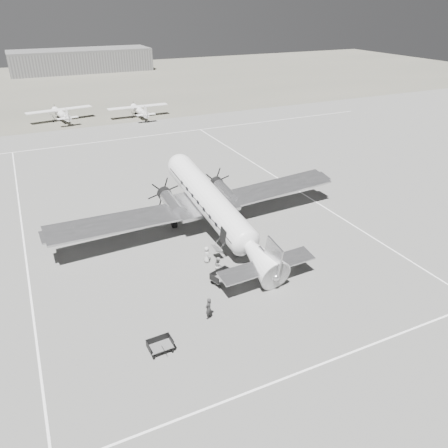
# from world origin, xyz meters

# --- Properties ---
(ground) EXTENTS (260.00, 260.00, 0.00)m
(ground) POSITION_xyz_m (0.00, 0.00, 0.00)
(ground) COLOR slate
(ground) RESTS_ON ground
(taxi_line_near) EXTENTS (60.00, 0.15, 0.01)m
(taxi_line_near) POSITION_xyz_m (0.00, -14.00, 0.01)
(taxi_line_near) COLOR white
(taxi_line_near) RESTS_ON ground
(taxi_line_right) EXTENTS (0.15, 80.00, 0.01)m
(taxi_line_right) POSITION_xyz_m (12.00, 0.00, 0.01)
(taxi_line_right) COLOR white
(taxi_line_right) RESTS_ON ground
(taxi_line_left) EXTENTS (0.15, 60.00, 0.01)m
(taxi_line_left) POSITION_xyz_m (-18.00, 10.00, 0.01)
(taxi_line_left) COLOR white
(taxi_line_left) RESTS_ON ground
(taxi_line_horizon) EXTENTS (90.00, 0.15, 0.01)m
(taxi_line_horizon) POSITION_xyz_m (0.00, 40.00, 0.01)
(taxi_line_horizon) COLOR white
(taxi_line_horizon) RESTS_ON ground
(grass_infield) EXTENTS (260.00, 90.00, 0.01)m
(grass_infield) POSITION_xyz_m (0.00, 95.00, 0.00)
(grass_infield) COLOR #666255
(grass_infield) RESTS_ON ground
(hangar_main) EXTENTS (42.00, 14.00, 6.60)m
(hangar_main) POSITION_xyz_m (5.00, 120.00, 3.30)
(hangar_main) COLOR slate
(hangar_main) RESTS_ON ground
(dc3_airliner) EXTENTS (31.19, 22.52, 5.73)m
(dc3_airliner) POSITION_xyz_m (-1.40, 3.86, 2.86)
(dc3_airliner) COLOR silver
(dc3_airliner) RESTS_ON ground
(light_plane_left) EXTENTS (13.26, 11.38, 2.48)m
(light_plane_left) POSITION_xyz_m (-9.03, 56.24, 1.24)
(light_plane_left) COLOR white
(light_plane_left) RESTS_ON ground
(light_plane_right) EXTENTS (11.75, 9.60, 2.40)m
(light_plane_right) POSITION_xyz_m (4.81, 52.92, 1.20)
(light_plane_right) COLOR white
(light_plane_right) RESTS_ON ground
(baggage_cart_near) EXTENTS (2.13, 1.79, 1.02)m
(baggage_cart_near) POSITION_xyz_m (-4.08, -3.44, 0.51)
(baggage_cart_near) COLOR #595959
(baggage_cart_near) RESTS_ON ground
(baggage_cart_far) EXTENTS (1.71, 1.25, 0.94)m
(baggage_cart_far) POSITION_xyz_m (-10.87, -8.73, 0.47)
(baggage_cart_far) COLOR #595959
(baggage_cart_far) RESTS_ON ground
(ground_crew) EXTENTS (0.73, 0.66, 1.68)m
(ground_crew) POSITION_xyz_m (-6.76, -6.98, 0.84)
(ground_crew) COLOR #2D2D2D
(ground_crew) RESTS_ON ground
(ramp_agent) EXTENTS (0.65, 0.82, 1.61)m
(ramp_agent) POSITION_xyz_m (-3.84, -2.21, 0.80)
(ramp_agent) COLOR #ACACAA
(ramp_agent) RESTS_ON ground
(passenger) EXTENTS (0.57, 0.78, 1.48)m
(passenger) POSITION_xyz_m (-3.96, -0.10, 0.74)
(passenger) COLOR #BABAB7
(passenger) RESTS_ON ground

